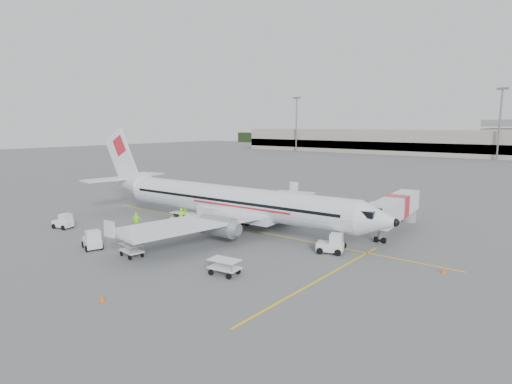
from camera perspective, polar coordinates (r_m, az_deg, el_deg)
ground at (r=46.23m, az=-1.54°, el=-4.96°), size 360.00×360.00×0.00m
stripe_lead at (r=46.23m, az=-1.54°, el=-4.96°), size 44.00×0.20×0.01m
stripe_cross at (r=32.26m, az=8.72°, el=-11.33°), size 0.20×20.00×0.01m
terminal_west at (r=178.35m, az=15.68°, el=6.55°), size 110.00×22.00×9.00m
treeline at (r=211.56m, az=30.59°, el=5.57°), size 300.00×3.00×6.00m
mast_west at (r=181.62m, az=5.41°, el=8.94°), size 3.20×1.20×22.00m
mast_center at (r=154.27m, az=29.72°, el=7.79°), size 3.20×1.20×22.00m
aircraft at (r=45.39m, az=-3.21°, el=1.49°), size 39.23×31.39×10.47m
jet_bridge at (r=47.20m, az=18.20°, el=-2.76°), size 3.94×14.66×3.80m
belt_loader at (r=46.57m, az=-6.10°, el=-3.45°), size 4.55×3.12×2.31m
tug_fore at (r=38.18m, az=9.86°, el=-6.74°), size 2.60×1.99×1.77m
tug_mid at (r=41.68m, az=-21.03°, el=-5.88°), size 2.60×2.00×1.77m
tug_aft at (r=50.94m, az=-24.38°, el=-3.53°), size 2.31×1.63×1.62m
cart_loaded_a at (r=50.10m, az=-10.03°, el=-3.32°), size 2.38×1.61×1.16m
cart_loaded_b at (r=48.51m, az=-8.30°, el=-3.64°), size 2.70×2.15×1.23m
cart_empty_a at (r=38.20m, az=-16.26°, el=-7.46°), size 2.36×1.62×1.14m
cart_empty_b at (r=32.55m, az=-4.23°, el=-9.94°), size 2.48×1.65×1.21m
cone_nose at (r=35.81m, az=23.74°, el=-9.48°), size 0.34×0.34×0.55m
cone_port at (r=59.83m, az=10.71°, el=-1.62°), size 0.34×0.34×0.55m
cone_stbd at (r=29.64m, az=-19.82°, el=-13.09°), size 0.35×0.35×0.56m
crew_a at (r=48.71m, az=-9.91°, el=-3.24°), size 0.82×0.73×1.88m
crew_b at (r=50.23m, az=-9.46°, el=-2.98°), size 0.97×1.02×1.67m
crew_c at (r=46.75m, az=-9.12°, el=-3.85°), size 0.84×1.20×1.68m
crew_d at (r=47.43m, az=-15.64°, el=-3.74°), size 1.18×1.06×1.93m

